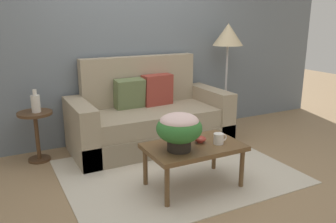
{
  "coord_description": "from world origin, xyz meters",
  "views": [
    {
      "loc": [
        -1.62,
        -3.03,
        1.58
      ],
      "look_at": [
        0.02,
        0.14,
        0.6
      ],
      "focal_mm": 37.31,
      "sensor_mm": 36.0,
      "label": 1
    }
  ],
  "objects_px": {
    "floor_lamp": "(228,42)",
    "potted_plant": "(179,128)",
    "coffee_table": "(194,150)",
    "couch": "(149,119)",
    "coffee_mug": "(219,139)",
    "snack_bowl": "(200,139)",
    "side_table": "(36,127)",
    "table_vase": "(36,103)"
  },
  "relations": [
    {
      "from": "couch",
      "to": "snack_bowl",
      "type": "bearing_deg",
      "value": -90.16
    },
    {
      "from": "couch",
      "to": "side_table",
      "type": "height_order",
      "value": "couch"
    },
    {
      "from": "coffee_mug",
      "to": "snack_bowl",
      "type": "distance_m",
      "value": 0.18
    },
    {
      "from": "snack_bowl",
      "to": "potted_plant",
      "type": "bearing_deg",
      "value": -163.14
    },
    {
      "from": "coffee_mug",
      "to": "table_vase",
      "type": "distance_m",
      "value": 2.0
    },
    {
      "from": "coffee_table",
      "to": "coffee_mug",
      "type": "height_order",
      "value": "coffee_mug"
    },
    {
      "from": "side_table",
      "to": "coffee_mug",
      "type": "relative_size",
      "value": 4.01
    },
    {
      "from": "couch",
      "to": "coffee_mug",
      "type": "xyz_separation_m",
      "value": [
        0.13,
        -1.29,
        0.14
      ]
    },
    {
      "from": "snack_bowl",
      "to": "table_vase",
      "type": "xyz_separation_m",
      "value": [
        -1.29,
        1.28,
        0.21
      ]
    },
    {
      "from": "side_table",
      "to": "snack_bowl",
      "type": "distance_m",
      "value": 1.85
    },
    {
      "from": "couch",
      "to": "snack_bowl",
      "type": "xyz_separation_m",
      "value": [
        -0.0,
        -1.18,
        0.12
      ]
    },
    {
      "from": "couch",
      "to": "side_table",
      "type": "xyz_separation_m",
      "value": [
        -1.31,
        0.12,
        0.06
      ]
    },
    {
      "from": "coffee_mug",
      "to": "floor_lamp",
      "type": "bearing_deg",
      "value": 51.69
    },
    {
      "from": "side_table",
      "to": "potted_plant",
      "type": "height_order",
      "value": "potted_plant"
    },
    {
      "from": "coffee_table",
      "to": "side_table",
      "type": "bearing_deg",
      "value": 132.6
    },
    {
      "from": "table_vase",
      "to": "side_table",
      "type": "bearing_deg",
      "value": 140.97
    },
    {
      "from": "table_vase",
      "to": "potted_plant",
      "type": "bearing_deg",
      "value": -53.4
    },
    {
      "from": "floor_lamp",
      "to": "potted_plant",
      "type": "relative_size",
      "value": 3.64
    },
    {
      "from": "floor_lamp",
      "to": "table_vase",
      "type": "height_order",
      "value": "floor_lamp"
    },
    {
      "from": "coffee_table",
      "to": "table_vase",
      "type": "bearing_deg",
      "value": 132.48
    },
    {
      "from": "coffee_mug",
      "to": "snack_bowl",
      "type": "relative_size",
      "value": 1.23
    },
    {
      "from": "potted_plant",
      "to": "table_vase",
      "type": "height_order",
      "value": "table_vase"
    },
    {
      "from": "couch",
      "to": "floor_lamp",
      "type": "xyz_separation_m",
      "value": [
        1.26,
        0.13,
        0.9
      ]
    },
    {
      "from": "snack_bowl",
      "to": "table_vase",
      "type": "bearing_deg",
      "value": 135.12
    },
    {
      "from": "potted_plant",
      "to": "table_vase",
      "type": "xyz_separation_m",
      "value": [
        -1.02,
        1.37,
        0.04
      ]
    },
    {
      "from": "couch",
      "to": "potted_plant",
      "type": "relative_size",
      "value": 4.76
    },
    {
      "from": "floor_lamp",
      "to": "coffee_mug",
      "type": "height_order",
      "value": "floor_lamp"
    },
    {
      "from": "potted_plant",
      "to": "snack_bowl",
      "type": "xyz_separation_m",
      "value": [
        0.27,
        0.08,
        -0.18
      ]
    },
    {
      "from": "couch",
      "to": "coffee_mug",
      "type": "relative_size",
      "value": 13.71
    },
    {
      "from": "potted_plant",
      "to": "snack_bowl",
      "type": "height_order",
      "value": "potted_plant"
    },
    {
      "from": "side_table",
      "to": "couch",
      "type": "bearing_deg",
      "value": -5.12
    },
    {
      "from": "coffee_table",
      "to": "floor_lamp",
      "type": "height_order",
      "value": "floor_lamp"
    },
    {
      "from": "snack_bowl",
      "to": "coffee_mug",
      "type": "bearing_deg",
      "value": -38.1
    },
    {
      "from": "couch",
      "to": "floor_lamp",
      "type": "bearing_deg",
      "value": 5.92
    },
    {
      "from": "couch",
      "to": "snack_bowl",
      "type": "height_order",
      "value": "couch"
    },
    {
      "from": "potted_plant",
      "to": "table_vase",
      "type": "bearing_deg",
      "value": 126.6
    },
    {
      "from": "coffee_table",
      "to": "floor_lamp",
      "type": "relative_size",
      "value": 0.6
    },
    {
      "from": "coffee_mug",
      "to": "snack_bowl",
      "type": "xyz_separation_m",
      "value": [
        -0.14,
        0.11,
        -0.02
      ]
    },
    {
      "from": "table_vase",
      "to": "coffee_mug",
      "type": "bearing_deg",
      "value": -44.28
    },
    {
      "from": "floor_lamp",
      "to": "table_vase",
      "type": "bearing_deg",
      "value": -179.38
    },
    {
      "from": "side_table",
      "to": "potted_plant",
      "type": "distance_m",
      "value": 1.74
    },
    {
      "from": "coffee_table",
      "to": "floor_lamp",
      "type": "xyz_separation_m",
      "value": [
        1.35,
        1.34,
        0.86
      ]
    }
  ]
}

